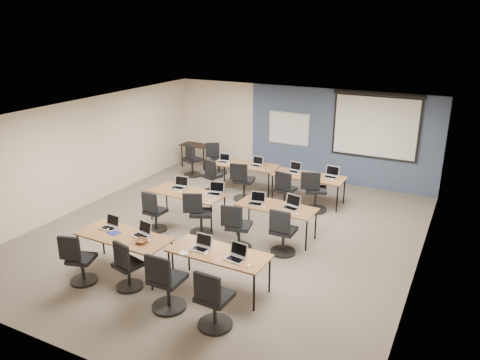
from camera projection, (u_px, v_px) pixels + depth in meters
The scene contains 58 objects.
floor at pixel (227, 233), 10.47m from camera, with size 8.00×9.00×0.02m, color #6B6354.
ceiling at pixel (225, 114), 9.58m from camera, with size 8.00×9.00×0.02m, color white.
wall_back at pixel (299, 133), 13.81m from camera, with size 8.00×0.04×2.70m, color beige.
wall_front at pixel (64, 272), 6.24m from camera, with size 8.00×0.04×2.70m, color beige.
wall_left at pixel (87, 153), 11.75m from camera, with size 0.04×9.00×2.70m, color beige.
wall_right at pixel (423, 209), 8.30m from camera, with size 0.04×9.00×2.70m, color beige.
blue_accent_panel at pixel (340, 137), 13.24m from camera, with size 5.50×0.04×2.70m, color #3D5977.
whiteboard at pixel (289, 129), 13.84m from camera, with size 1.28×0.03×0.98m.
projector_screen at pixel (376, 123), 12.60m from camera, with size 2.40×0.10×1.82m.
training_table_front_left at pixel (124, 238), 8.69m from camera, with size 1.82×0.76×0.73m.
training_table_front_right at pixel (219, 255), 8.08m from camera, with size 1.78×0.74×0.73m.
training_table_mid_left at pixel (187, 194), 10.84m from camera, with size 1.77×0.74×0.73m.
training_table_mid_right at pixel (276, 208), 10.05m from camera, with size 1.72×0.72×0.73m.
training_table_back_left at pixel (245, 166), 12.90m from camera, with size 1.81×0.75×0.73m.
training_table_back_right at pixel (309, 177), 12.00m from camera, with size 1.85×0.77×0.73m.
laptop_0 at pixel (110, 225), 8.99m from camera, with size 0.31×0.27×0.24m.
mouse_0 at pixel (108, 230), 8.90m from camera, with size 0.06×0.09×0.03m, color white.
task_chair_0 at pixel (79, 263), 8.37m from camera, with size 0.50×0.49×0.97m.
laptop_1 at pixel (142, 232), 8.67m from camera, with size 0.33×0.28×0.25m.
mouse_1 at pixel (149, 240), 8.47m from camera, with size 0.06×0.09×0.03m, color white.
task_chair_1 at pixel (127, 269), 8.17m from camera, with size 0.48×0.48×0.96m.
laptop_2 at pixel (201, 245), 8.18m from camera, with size 0.32×0.27×0.24m.
mouse_2 at pixel (206, 253), 8.00m from camera, with size 0.06×0.10×0.04m, color white.
task_chair_2 at pixel (166, 286), 7.58m from camera, with size 0.58×0.58×1.05m.
laptop_3 at pixel (236, 255), 7.84m from camera, with size 0.33×0.28×0.25m.
mouse_3 at pixel (248, 266), 7.60m from camera, with size 0.06×0.09×0.03m, color white.
task_chair_3 at pixel (213, 304), 7.13m from camera, with size 0.55×0.55×1.03m.
laptop_4 at pixel (180, 185), 11.11m from camera, with size 0.35×0.30×0.26m.
mouse_4 at pixel (180, 191), 10.88m from camera, with size 0.06×0.10×0.04m, color white.
task_chair_4 at pixel (154, 215), 10.45m from camera, with size 0.48×0.48×0.96m.
laptop_5 at pixel (215, 191), 10.73m from camera, with size 0.35×0.30×0.27m.
mouse_5 at pixel (215, 198), 10.47m from camera, with size 0.06×0.09×0.03m, color white.
task_chair_5 at pixel (199, 217), 10.27m from camera, with size 0.56×0.52×1.00m.
laptop_6 at pixel (256, 201), 10.16m from camera, with size 0.33×0.28×0.25m.
mouse_6 at pixel (264, 207), 9.96m from camera, with size 0.06×0.10×0.03m, color white.
task_chair_6 at pixel (237, 231), 9.59m from camera, with size 0.55×0.55×1.02m.
laptop_7 at pixel (292, 205), 9.93m from camera, with size 0.35×0.30×0.27m.
mouse_7 at pixel (297, 214), 9.61m from camera, with size 0.06×0.09×0.03m, color white.
task_chair_7 at pixel (282, 235), 9.40m from camera, with size 0.53×0.53×1.01m.
laptop_8 at pixel (223, 160), 13.10m from camera, with size 0.30×0.26×0.23m.
mouse_8 at pixel (229, 163), 12.96m from camera, with size 0.06×0.10×0.03m, color white.
task_chair_8 at pixel (212, 179), 12.73m from camera, with size 0.51×0.50×0.98m.
laptop_9 at pixel (257, 163), 12.77m from camera, with size 0.32×0.27×0.24m.
mouse_9 at pixel (262, 170), 12.42m from camera, with size 0.06×0.09×0.03m, color white.
task_chair_9 at pixel (243, 184), 12.23m from camera, with size 0.56×0.56×1.04m.
laptop_10 at pixel (294, 169), 12.27m from camera, with size 0.33×0.28×0.25m.
mouse_10 at pixel (297, 174), 12.08m from camera, with size 0.06×0.09×0.03m, color white.
task_chair_10 at pixel (284, 193), 11.64m from camera, with size 0.54×0.54×1.02m.
laptop_11 at pixel (331, 175), 11.86m from camera, with size 0.36×0.30×0.27m.
mouse_11 at pixel (333, 179), 11.68m from camera, with size 0.06×0.10×0.04m, color white.
task_chair_11 at pixel (314, 194), 11.52m from camera, with size 0.60×0.58×1.05m.
blue_mousepad at pixel (114, 233), 8.79m from camera, with size 0.23×0.19×0.01m, color navy.
snack_bowl at pixel (141, 241), 8.40m from camera, with size 0.23×0.23×0.06m, color brown.
snack_plate at pixel (184, 253), 8.03m from camera, with size 0.16×0.16×0.01m, color white.
coffee_cup at pixel (191, 251), 8.04m from camera, with size 0.05×0.05×0.05m, color silver.
utility_table at pixel (196, 147), 14.87m from camera, with size 0.94×0.52×0.75m.
spare_chair_a at pixel (217, 161), 14.34m from camera, with size 0.57×0.51×0.99m.
spare_chair_b at pixel (192, 163), 14.09m from camera, with size 0.57×0.54×1.02m.
Camera 1 is at (4.61, -8.31, 4.56)m, focal length 35.00 mm.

